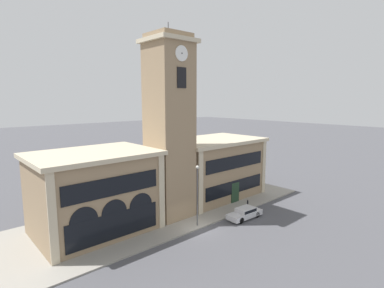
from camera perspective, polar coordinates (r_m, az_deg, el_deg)
ground_plane at (r=33.70m, az=1.43°, el=-15.96°), size 300.00×300.00×0.00m
sidewalk_kerb at (r=38.44m, az=-5.62°, el=-12.70°), size 40.26×13.42×0.15m
clock_tower at (r=34.75m, az=-4.34°, el=2.98°), size 5.16×5.16×22.37m
town_hall_left_wing at (r=33.44m, az=-18.02°, el=-8.67°), size 12.50×9.21×8.59m
town_hall_right_wing at (r=43.42m, az=3.96°, el=-4.49°), size 14.30×9.21×8.36m
parked_car_near at (r=36.83m, az=10.05°, el=-12.77°), size 4.67×1.96×1.26m
street_lamp at (r=32.80m, az=1.03°, el=-8.27°), size 0.36×0.36×6.77m
bollard at (r=39.74m, az=10.55°, el=-11.18°), size 0.18×0.18×1.06m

